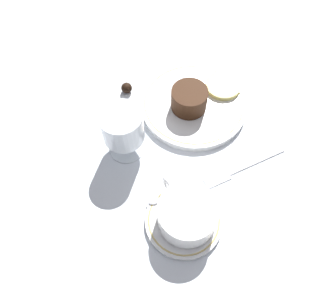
{
  "coord_description": "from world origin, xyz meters",
  "views": [
    {
      "loc": [
        -0.32,
        0.23,
        0.55
      ],
      "look_at": [
        -0.06,
        0.07,
        0.04
      ],
      "focal_mm": 35.0,
      "sensor_mm": 36.0,
      "label": 1
    }
  ],
  "objects_px": {
    "fork": "(236,170)",
    "dinner_plate": "(193,104)",
    "dessert_cake": "(189,99)",
    "wine_glass": "(123,129)",
    "coffee_cup": "(187,214)"
  },
  "relations": [
    {
      "from": "dessert_cake",
      "to": "dinner_plate",
      "type": "bearing_deg",
      "value": -78.78
    },
    {
      "from": "fork",
      "to": "dessert_cake",
      "type": "relative_size",
      "value": 2.37
    },
    {
      "from": "fork",
      "to": "dinner_plate",
      "type": "bearing_deg",
      "value": -5.34
    },
    {
      "from": "dinner_plate",
      "to": "fork",
      "type": "bearing_deg",
      "value": 174.66
    },
    {
      "from": "wine_glass",
      "to": "fork",
      "type": "height_order",
      "value": "wine_glass"
    },
    {
      "from": "dinner_plate",
      "to": "fork",
      "type": "height_order",
      "value": "dinner_plate"
    },
    {
      "from": "coffee_cup",
      "to": "wine_glass",
      "type": "distance_m",
      "value": 0.19
    },
    {
      "from": "dinner_plate",
      "to": "coffee_cup",
      "type": "height_order",
      "value": "coffee_cup"
    },
    {
      "from": "wine_glass",
      "to": "fork",
      "type": "relative_size",
      "value": 0.62
    },
    {
      "from": "dinner_plate",
      "to": "coffee_cup",
      "type": "xyz_separation_m",
      "value": [
        -0.2,
        0.15,
        0.03
      ]
    },
    {
      "from": "dinner_plate",
      "to": "wine_glass",
      "type": "bearing_deg",
      "value": 95.91
    },
    {
      "from": "fork",
      "to": "dessert_cake",
      "type": "distance_m",
      "value": 0.17
    },
    {
      "from": "dinner_plate",
      "to": "coffee_cup",
      "type": "distance_m",
      "value": 0.25
    },
    {
      "from": "coffee_cup",
      "to": "wine_glass",
      "type": "height_order",
      "value": "wine_glass"
    },
    {
      "from": "wine_glass",
      "to": "dessert_cake",
      "type": "xyz_separation_m",
      "value": [
        0.01,
        -0.15,
        -0.03
      ]
    }
  ]
}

